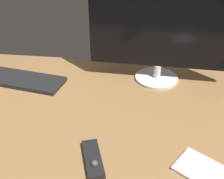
{
  "coord_description": "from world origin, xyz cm",
  "views": [
    {
      "loc": [
        13.5,
        -84.76,
        64.81
      ],
      "look_at": [
        2.5,
        4.28,
        8.0
      ],
      "focal_mm": 43.57,
      "sensor_mm": 36.0,
      "label": 1
    }
  ],
  "objects": [
    {
      "name": "notepad",
      "position": [
        33.21,
        -27.82,
        2.52
      ],
      "size": [
        18.65,
        17.49,
        1.04
      ],
      "primitive_type": "cube",
      "rotation": [
        0.0,
        0.0,
        -0.59
      ],
      "color": "white",
      "rests_on": "desk"
    },
    {
      "name": "monitor",
      "position": [
        20.52,
        25.32,
        23.84
      ],
      "size": [
        60.9,
        19.59,
        41.05
      ],
      "rotation": [
        0.0,
        0.0,
        -0.04
      ],
      "color": "silver",
      "rests_on": "desk"
    },
    {
      "name": "keyboard",
      "position": [
        -41.73,
        15.82,
        2.88
      ],
      "size": [
        43.77,
        20.96,
        1.76
      ],
      "primitive_type": "cube",
      "rotation": [
        0.0,
        0.0,
        -0.17
      ],
      "color": "black",
      "rests_on": "desk"
    },
    {
      "name": "media_remote",
      "position": [
        0.64,
        -27.74,
        3.01
      ],
      "size": [
        9.69,
        15.94,
        3.32
      ],
      "rotation": [
        0.0,
        0.0,
        -1.23
      ],
      "color": "black",
      "rests_on": "desk"
    },
    {
      "name": "desk",
      "position": [
        0.0,
        0.0,
        1.0
      ],
      "size": [
        140.0,
        84.0,
        2.0
      ],
      "primitive_type": "cube",
      "color": "olive",
      "rests_on": "ground"
    }
  ]
}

